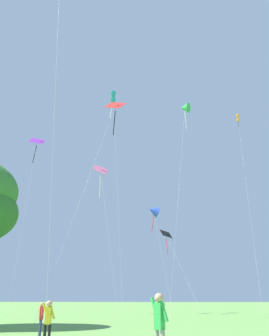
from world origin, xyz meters
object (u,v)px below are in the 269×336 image
(kite_green_small, at_px, (185,108))
(person_with_spool, at_px, (159,322))
(kite_red_high, at_px, (114,114))
(kite_black_large, at_px, (167,238))
(person_near_tree, at_px, (48,319))
(kite_teal_box, at_px, (113,98))
(kite_purple_streamer, at_px, (36,148))
(kite_blue_delta, at_px, (154,211))
(kite_orange_box, at_px, (238,120))
(person_child_small, at_px, (41,316))
(kite_pink_low, at_px, (101,177))

(kite_green_small, bearing_deg, person_with_spool, -95.31)
(kite_red_high, distance_m, kite_black_large, 16.18)
(kite_green_small, height_order, person_with_spool, kite_green_small)
(person_near_tree, bearing_deg, kite_teal_box, 94.96)
(kite_purple_streamer, distance_m, kite_black_large, 20.87)
(person_with_spool, bearing_deg, kite_red_high, 102.70)
(kite_purple_streamer, relative_size, person_with_spool, 12.35)
(kite_red_high, bearing_deg, kite_blue_delta, 75.02)
(kite_orange_box, height_order, kite_green_small, kite_orange_box)
(kite_green_small, height_order, person_near_tree, kite_green_small)
(kite_purple_streamer, height_order, person_near_tree, kite_purple_streamer)
(kite_blue_delta, bearing_deg, person_with_spool, -87.38)
(kite_red_high, bearing_deg, person_with_spool, -77.30)
(person_child_small, bearing_deg, person_with_spool, -51.05)
(kite_teal_box, relative_size, kite_orange_box, 1.00)
(kite_orange_box, distance_m, kite_blue_delta, 19.32)
(kite_pink_low, bearing_deg, kite_purple_streamer, -164.02)
(kite_blue_delta, relative_size, person_child_small, 9.03)
(kite_black_large, height_order, person_child_small, kite_black_large)
(kite_pink_low, height_order, kite_blue_delta, kite_pink_low)
(kite_purple_streamer, height_order, kite_blue_delta, kite_purple_streamer)
(kite_teal_box, xyz_separation_m, kite_green_small, (9.60, 3.27, -0.14))
(kite_orange_box, distance_m, person_with_spool, 47.42)
(kite_black_large, relative_size, person_child_small, 6.35)
(kite_teal_box, xyz_separation_m, person_child_small, (0.70, -23.01, -25.96))
(kite_blue_delta, xyz_separation_m, person_near_tree, (-2.51, -32.58, -11.74))
(kite_teal_box, distance_m, person_child_small, 34.70)
(kite_blue_delta, distance_m, person_near_tree, 34.72)
(kite_red_high, xyz_separation_m, kite_teal_box, (-1.35, 7.36, 6.50))
(kite_orange_box, xyz_separation_m, kite_green_small, (-8.13, -4.71, -0.19))
(person_child_small, bearing_deg, kite_purple_streamer, 114.94)
(kite_teal_box, bearing_deg, person_child_small, -88.26)
(kite_teal_box, bearing_deg, kite_purple_streamer, 174.63)
(kite_black_large, relative_size, person_with_spool, 5.31)
(kite_red_high, xyz_separation_m, kite_purple_streamer, (-11.81, 8.35, 0.19))
(kite_red_high, bearing_deg, kite_green_small, 52.19)
(person_near_tree, bearing_deg, kite_red_high, 92.88)
(person_with_spool, bearing_deg, kite_blue_delta, 92.62)
(kite_purple_streamer, xyz_separation_m, kite_black_large, (16.99, 1.36, -12.05))
(person_child_small, distance_m, person_near_tree, 4.19)
(kite_teal_box, relative_size, person_near_tree, 17.49)
(kite_black_large, bearing_deg, kite_purple_streamer, -175.42)
(kite_blue_delta, distance_m, person_child_small, 31.32)
(kite_teal_box, relative_size, kite_pink_low, 1.48)
(kite_purple_streamer, bearing_deg, person_near_tree, -65.33)
(kite_red_high, height_order, kite_black_large, kite_red_high)
(kite_pink_low, xyz_separation_m, kite_blue_delta, (6.90, 2.32, -4.26))
(kite_pink_low, distance_m, person_with_spool, 38.09)
(kite_red_high, distance_m, kite_teal_box, 9.91)
(kite_blue_delta, relative_size, person_near_tree, 8.52)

